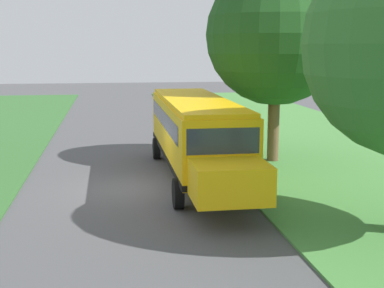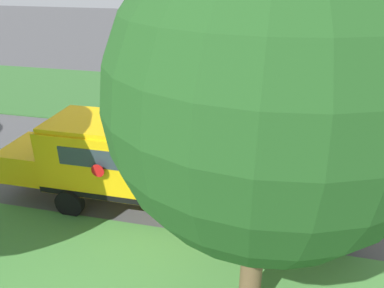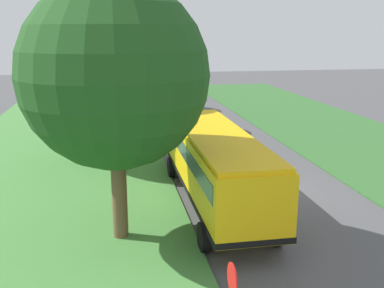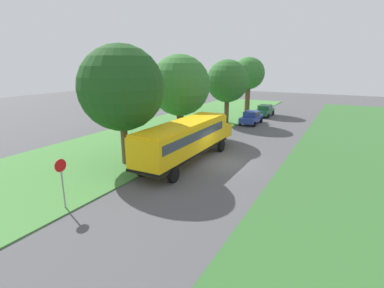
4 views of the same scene
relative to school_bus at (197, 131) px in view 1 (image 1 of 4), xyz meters
The scene contains 5 objects.
ground_plane 3.53m from the school_bus, 24.15° to the left, with size 120.00×120.00×0.00m, color #4C4C4F.
grass_verge 7.64m from the school_bus, behind, with size 12.00×80.00×0.08m, color #47843D.
school_bus is the anchor object (origin of this frame).
oak_tree_beside_bus 6.11m from the school_bus, 147.81° to the right, with size 6.15×6.15×8.76m.
stop_sign 9.90m from the school_bus, 101.10° to the right, with size 0.08×0.68×2.74m.
Camera 1 is at (0.66, 19.26, 5.16)m, focal length 50.00 mm.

